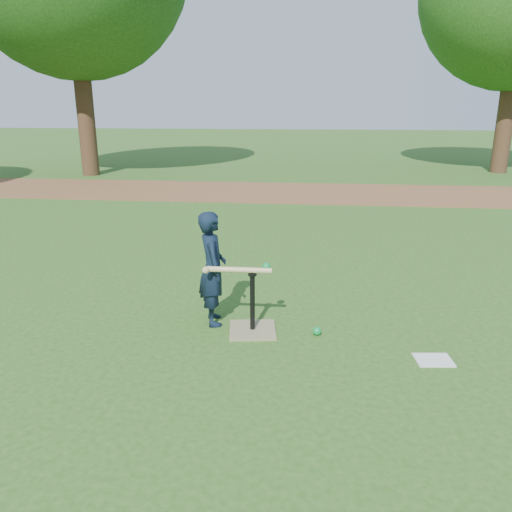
# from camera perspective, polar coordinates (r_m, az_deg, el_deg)

# --- Properties ---
(ground) EXTENTS (80.00, 80.00, 0.00)m
(ground) POSITION_cam_1_polar(r_m,az_deg,el_deg) (5.05, -1.73, -7.04)
(ground) COLOR #285116
(ground) RESTS_ON ground
(dirt_strip) EXTENTS (24.00, 3.00, 0.01)m
(dirt_strip) POSITION_cam_1_polar(r_m,az_deg,el_deg) (12.25, 3.20, 7.30)
(dirt_strip) COLOR brown
(dirt_strip) RESTS_ON ground
(child) EXTENTS (0.38, 0.47, 1.11)m
(child) POSITION_cam_1_polar(r_m,az_deg,el_deg) (4.76, -5.00, -1.43)
(child) COLOR black
(child) RESTS_ON ground
(wiffle_ball_ground) EXTENTS (0.08, 0.08, 0.08)m
(wiffle_ball_ground) POSITION_cam_1_polar(r_m,az_deg,el_deg) (4.70, 6.99, -8.51)
(wiffle_ball_ground) COLOR #0C8D3D
(wiffle_ball_ground) RESTS_ON ground
(clipboard) EXTENTS (0.32, 0.26, 0.01)m
(clipboard) POSITION_cam_1_polar(r_m,az_deg,el_deg) (4.50, 19.63, -11.13)
(clipboard) COLOR white
(clipboard) RESTS_ON ground
(batting_tee) EXTENTS (0.49, 0.49, 0.61)m
(batting_tee) POSITION_cam_1_polar(r_m,az_deg,el_deg) (4.71, -0.41, -7.35)
(batting_tee) COLOR #8C8159
(batting_tee) RESTS_ON ground
(swing_action) EXTENTS (0.63, 0.21, 0.08)m
(swing_action) POSITION_cam_1_polar(r_m,az_deg,el_deg) (4.54, -1.70, -1.52)
(swing_action) COLOR tan
(swing_action) RESTS_ON ground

